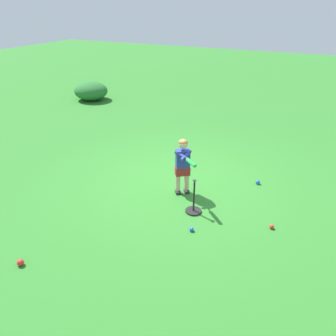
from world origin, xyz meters
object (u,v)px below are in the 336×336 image
at_px(play_ball_by_bucket, 272,227).
at_px(batting_tee, 194,207).
at_px(play_ball_far_right, 192,229).
at_px(play_ball_behind_batter, 258,182).
at_px(play_ball_far_left, 20,263).
at_px(child_batter, 183,162).

xyz_separation_m(play_ball_by_bucket, batting_tee, (-0.11, 1.31, 0.07)).
distance_m(play_ball_far_right, play_ball_behind_batter, 2.08).
bearing_deg(play_ball_far_left, batting_tee, -35.86).
bearing_deg(play_ball_by_bucket, play_ball_far_right, 119.19).
xyz_separation_m(child_batter, play_ball_far_left, (-2.78, 1.22, -0.60)).
bearing_deg(play_ball_far_right, play_ball_behind_batter, -16.65).
xyz_separation_m(play_ball_far_right, play_ball_far_left, (-1.76, 1.83, 0.01)).
bearing_deg(play_ball_far_right, child_batter, 30.99).
height_order(child_batter, play_ball_behind_batter, child_batter).
bearing_deg(play_ball_behind_batter, play_ball_far_right, 163.35).
bearing_deg(play_ball_by_bucket, play_ball_far_left, 128.92).
height_order(play_ball_far_left, play_ball_by_bucket, play_ball_far_left).
height_order(play_ball_far_right, play_ball_behind_batter, play_ball_behind_batter).
relative_size(child_batter, batting_tee, 1.74).
distance_m(play_ball_by_bucket, batting_tee, 1.32).
bearing_deg(play_ball_far_left, child_batter, -23.71).
bearing_deg(batting_tee, play_ball_by_bucket, -85.16).
bearing_deg(play_ball_behind_batter, play_ball_by_bucket, -158.61).
distance_m(child_batter, play_ball_far_right, 1.34).
relative_size(child_batter, play_ball_by_bucket, 14.82).
relative_size(play_ball_by_bucket, batting_tee, 0.12).
height_order(child_batter, batting_tee, child_batter).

